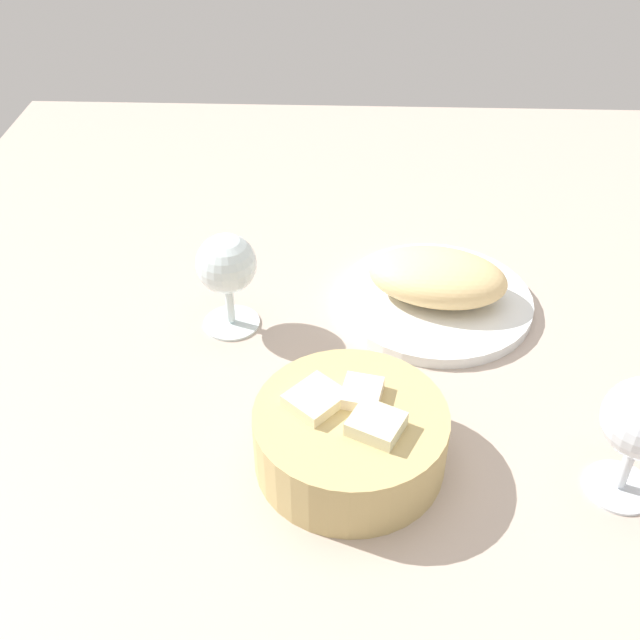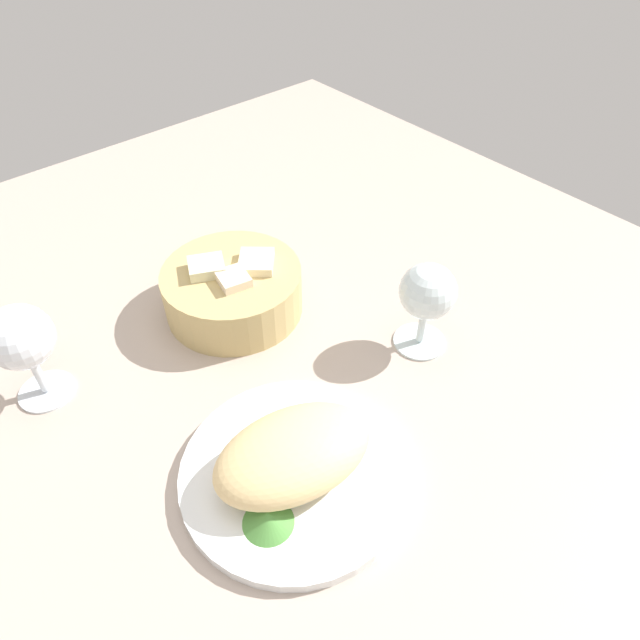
# 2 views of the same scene
# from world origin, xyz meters

# --- Properties ---
(ground_plane) EXTENTS (1.40, 1.40, 0.02)m
(ground_plane) POSITION_xyz_m (0.00, 0.00, -0.01)
(ground_plane) COLOR #B19F90
(plate) EXTENTS (0.23, 0.23, 0.01)m
(plate) POSITION_xyz_m (-0.00, -0.10, 0.01)
(plate) COLOR white
(plate) RESTS_ON ground_plane
(omelette) EXTENTS (0.18, 0.14, 0.06)m
(omelette) POSITION_xyz_m (-0.00, -0.10, 0.04)
(omelette) COLOR #E9C786
(omelette) RESTS_ON plate
(lettuce_garnish) EXTENTS (0.05, 0.05, 0.02)m
(lettuce_garnish) POSITION_xyz_m (-0.05, -0.13, 0.02)
(lettuce_garnish) COLOR #4B8C3B
(lettuce_garnish) RESTS_ON plate
(bread_basket) EXTENTS (0.18, 0.18, 0.08)m
(bread_basket) POSITION_xyz_m (0.10, 0.15, 0.03)
(bread_basket) COLOR tan
(bread_basket) RESTS_ON ground_plane
(wine_glass_near) EXTENTS (0.07, 0.07, 0.12)m
(wine_glass_near) POSITION_xyz_m (0.24, -0.05, 0.08)
(wine_glass_near) COLOR silver
(wine_glass_near) RESTS_ON ground_plane
(wine_glass_far) EXTENTS (0.07, 0.07, 0.13)m
(wine_glass_far) POSITION_xyz_m (-0.15, 0.18, 0.09)
(wine_glass_far) COLOR silver
(wine_glass_far) RESTS_ON ground_plane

